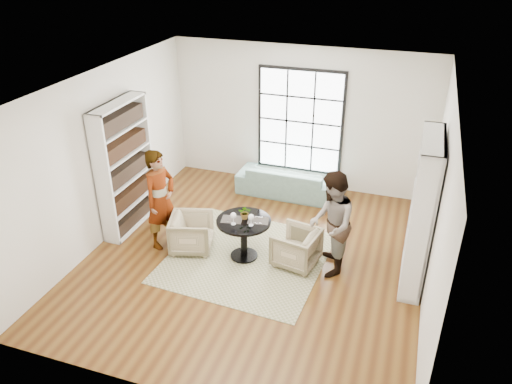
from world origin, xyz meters
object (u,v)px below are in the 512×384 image
(sofa, at_px, (288,180))
(person_left, at_px, (160,199))
(flower_centerpiece, at_px, (245,212))
(wine_glass_right, at_px, (251,217))
(person_right, at_px, (331,224))
(armchair_left, at_px, (192,233))
(pedestal_table, at_px, (244,230))
(wine_glass_left, at_px, (233,216))
(armchair_right, at_px, (296,247))

(sofa, bearing_deg, person_left, 59.26)
(sofa, xyz_separation_m, flower_centerpiece, (-0.08, -2.42, 0.54))
(wine_glass_right, bearing_deg, person_right, 9.15)
(armchair_left, xyz_separation_m, wine_glass_right, (1.11, -0.06, 0.55))
(pedestal_table, height_order, wine_glass_left, wine_glass_left)
(armchair_right, bearing_deg, wine_glass_right, -63.26)
(sofa, bearing_deg, wine_glass_left, 86.75)
(sofa, bearing_deg, armchair_right, 109.53)
(pedestal_table, bearing_deg, flower_centerpiece, 88.00)
(armchair_left, bearing_deg, armchair_right, -101.31)
(pedestal_table, relative_size, wine_glass_right, 4.39)
(person_left, relative_size, person_right, 1.02)
(armchair_left, height_order, person_right, person_right)
(pedestal_table, bearing_deg, person_left, -177.79)
(pedestal_table, xyz_separation_m, wine_glass_right, (0.17, -0.11, 0.35))
(wine_glass_right, xyz_separation_m, flower_centerpiece, (-0.17, 0.18, -0.03))
(pedestal_table, height_order, person_right, person_right)
(person_right, relative_size, flower_centerpiece, 7.64)
(sofa, xyz_separation_m, armchair_right, (0.80, -2.39, 0.01))
(armchair_left, distance_m, person_left, 0.79)
(person_left, distance_m, wine_glass_right, 1.66)
(sofa, height_order, person_right, person_right)
(pedestal_table, xyz_separation_m, person_right, (1.43, 0.09, 0.35))
(wine_glass_right, relative_size, flower_centerpiece, 0.90)
(armchair_right, relative_size, person_left, 0.39)
(person_right, bearing_deg, armchair_left, -99.66)
(armchair_left, height_order, person_left, person_left)
(pedestal_table, relative_size, person_left, 0.51)
(person_right, bearing_deg, person_left, -100.34)
(person_left, distance_m, person_right, 2.93)
(person_right, bearing_deg, flower_centerpiece, -102.24)
(flower_centerpiece, bearing_deg, wine_glass_left, -116.73)
(person_left, bearing_deg, armchair_left, -75.39)
(pedestal_table, relative_size, armchair_left, 1.28)
(pedestal_table, xyz_separation_m, person_left, (-1.49, -0.06, 0.37))
(sofa, bearing_deg, wine_glass_right, 92.94)
(person_right, relative_size, wine_glass_left, 8.13)
(person_left, xyz_separation_m, wine_glass_left, (1.38, -0.11, -0.01))
(pedestal_table, bearing_deg, sofa, 88.01)
(wine_glass_right, bearing_deg, armchair_left, 177.15)
(pedestal_table, xyz_separation_m, sofa, (0.09, 2.48, -0.22))
(wine_glass_right, height_order, flower_centerpiece, flower_centerpiece)
(armchair_right, distance_m, wine_glass_left, 1.18)
(wine_glass_left, bearing_deg, person_right, 9.52)
(armchair_left, relative_size, person_right, 0.41)
(person_right, distance_m, flower_centerpiece, 1.43)
(person_left, bearing_deg, armchair_right, -71.81)
(sofa, bearing_deg, person_right, 120.50)
(pedestal_table, distance_m, person_left, 1.54)
(armchair_left, bearing_deg, pedestal_table, -102.47)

